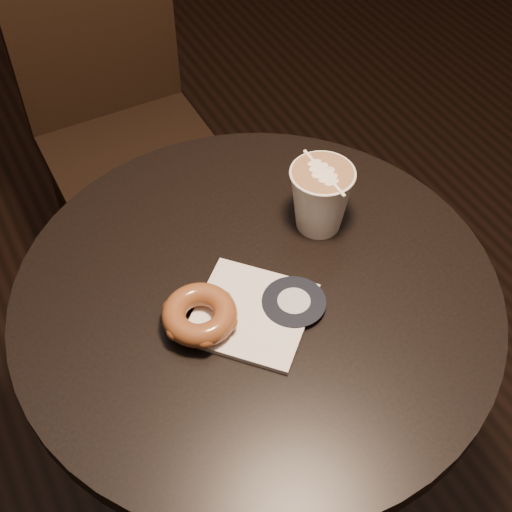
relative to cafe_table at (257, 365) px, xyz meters
name	(u,v)px	position (x,y,z in m)	size (l,w,h in m)	color
cafe_table	(257,365)	(0.00, 0.00, 0.00)	(0.70, 0.70, 0.75)	black
chair	(114,99)	(0.05, 0.80, -0.01)	(0.39, 0.39, 0.97)	black
pastry_bag	(252,313)	(-0.03, -0.04, 0.20)	(0.15, 0.15, 0.01)	white
doughnut	(200,315)	(-0.10, -0.02, 0.22)	(0.10, 0.10, 0.03)	brown
latte_cup	(320,199)	(0.14, 0.07, 0.25)	(0.10, 0.10, 0.11)	white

